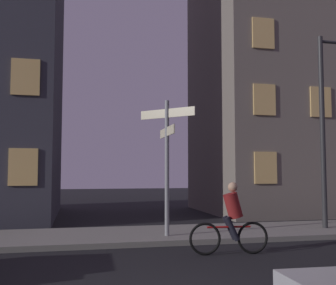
% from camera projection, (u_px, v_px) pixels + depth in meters
% --- Properties ---
extents(sidewalk_kerb, '(40.00, 2.95, 0.14)m').
position_uv_depth(sidewalk_kerb, '(121.00, 236.00, 11.24)').
color(sidewalk_kerb, gray).
rests_on(sidewalk_kerb, ground_plane).
extents(signpost, '(1.25, 1.70, 3.65)m').
position_uv_depth(signpost, '(167.00, 153.00, 11.00)').
color(signpost, gray).
rests_on(signpost, sidewalk_kerb).
extents(street_lamp, '(1.31, 0.28, 5.96)m').
position_uv_depth(street_lamp, '(327.00, 114.00, 12.65)').
color(street_lamp, '#2D2D30').
rests_on(street_lamp, sidewalk_kerb).
extents(cyclist, '(1.82, 0.35, 1.61)m').
position_uv_depth(cyclist, '(231.00, 221.00, 9.09)').
color(cyclist, black).
rests_on(cyclist, ground_plane).
extents(building_right_block, '(12.03, 6.63, 18.56)m').
position_uv_depth(building_right_block, '(322.00, 21.00, 20.07)').
color(building_right_block, slate).
rests_on(building_right_block, ground_plane).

